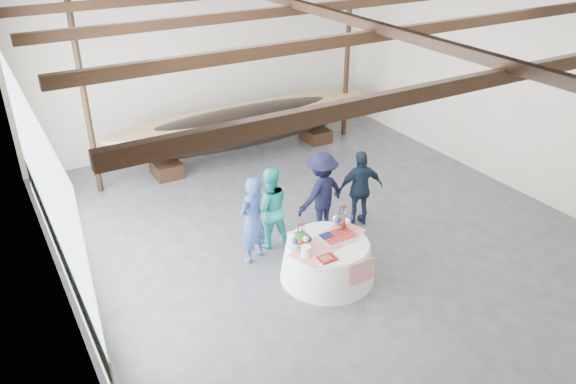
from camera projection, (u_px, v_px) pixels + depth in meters
floor at (330, 238)px, 11.40m from camera, size 10.00×12.00×0.01m
wall_back at (206, 61)px, 14.92m from camera, size 10.00×0.02×4.50m
wall_left at (49, 201)px, 8.11m from camera, size 0.02×12.00×4.50m
wall_right at (518, 92)px, 12.58m from camera, size 0.02×12.00×4.50m
ceiling at (340, 9)px, 9.29m from camera, size 10.00×12.00×0.01m
pavilion_structure at (314, 31)px, 10.11m from camera, size 9.80×11.76×4.50m
open_bay at (47, 198)px, 9.09m from camera, size 0.03×7.00×3.20m
longboat_display at (245, 126)px, 14.53m from camera, size 7.31×1.46×1.37m
banquet_table at (327, 260)px, 10.08m from camera, size 1.71×1.71×0.74m
tabletop_items at (323, 233)px, 9.91m from camera, size 1.67×1.05×0.40m
guest_woman_blue at (252, 220)px, 10.35m from camera, size 0.74×0.63×1.73m
guest_woman_teal at (270, 208)px, 10.82m from camera, size 0.94×0.81×1.66m
guest_man_left at (321, 193)px, 11.23m from camera, size 1.25×0.87×1.76m
guest_man_right at (360, 189)px, 11.53m from camera, size 1.04×0.63×1.66m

